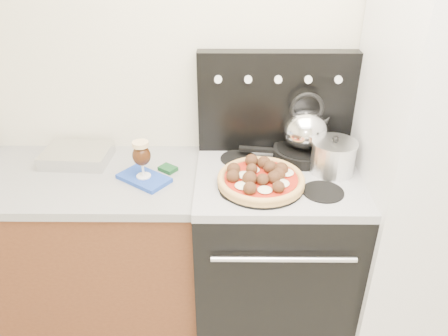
{
  "coord_description": "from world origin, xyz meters",
  "views": [
    {
      "loc": [
        -0.16,
        -0.57,
        1.95
      ],
      "look_at": [
        -0.17,
        1.05,
        1.03
      ],
      "focal_mm": 35.0,
      "sensor_mm": 36.0,
      "label": 1
    }
  ],
  "objects_px": {
    "base_cabinet": "(62,251)",
    "pizza": "(261,178)",
    "skillet": "(303,152)",
    "pizza_pan": "(261,184)",
    "stove_body": "(272,254)",
    "stock_pot": "(333,158)",
    "tea_kettle": "(305,126)",
    "beer_glass": "(142,159)",
    "fridge": "(433,172)",
    "oven_mitt": "(144,178)"
  },
  "relations": [
    {
      "from": "base_cabinet",
      "to": "pizza",
      "type": "distance_m",
      "value": 1.15
    },
    {
      "from": "skillet",
      "to": "pizza_pan",
      "type": "bearing_deg",
      "value": -129.78
    },
    {
      "from": "stove_body",
      "to": "stock_pot",
      "type": "bearing_deg",
      "value": 6.76
    },
    {
      "from": "base_cabinet",
      "to": "tea_kettle",
      "type": "xyz_separation_m",
      "value": [
        1.24,
        0.15,
        0.66
      ]
    },
    {
      "from": "skillet",
      "to": "tea_kettle",
      "type": "relative_size",
      "value": 1.22
    },
    {
      "from": "beer_glass",
      "to": "pizza",
      "type": "relative_size",
      "value": 0.47
    },
    {
      "from": "beer_glass",
      "to": "stock_pot",
      "type": "distance_m",
      "value": 0.87
    },
    {
      "from": "pizza_pan",
      "to": "skillet",
      "type": "bearing_deg",
      "value": 50.22
    },
    {
      "from": "stove_body",
      "to": "pizza",
      "type": "distance_m",
      "value": 0.54
    },
    {
      "from": "base_cabinet",
      "to": "fridge",
      "type": "bearing_deg",
      "value": -1.59
    },
    {
      "from": "oven_mitt",
      "to": "skillet",
      "type": "bearing_deg",
      "value": 14.45
    },
    {
      "from": "oven_mitt",
      "to": "beer_glass",
      "type": "relative_size",
      "value": 1.31
    },
    {
      "from": "skillet",
      "to": "tea_kettle",
      "type": "xyz_separation_m",
      "value": [
        0.0,
        0.0,
        0.14
      ]
    },
    {
      "from": "oven_mitt",
      "to": "pizza",
      "type": "distance_m",
      "value": 0.54
    },
    {
      "from": "base_cabinet",
      "to": "pizza_pan",
      "type": "relative_size",
      "value": 3.78
    },
    {
      "from": "stove_body",
      "to": "beer_glass",
      "type": "bearing_deg",
      "value": -177.92
    },
    {
      "from": "oven_mitt",
      "to": "pizza_pan",
      "type": "relative_size",
      "value": 0.62
    },
    {
      "from": "fridge",
      "to": "oven_mitt",
      "type": "xyz_separation_m",
      "value": [
        -1.32,
        0.0,
        -0.04
      ]
    },
    {
      "from": "oven_mitt",
      "to": "stock_pot",
      "type": "distance_m",
      "value": 0.88
    },
    {
      "from": "base_cabinet",
      "to": "stock_pot",
      "type": "relative_size",
      "value": 7.27
    },
    {
      "from": "tea_kettle",
      "to": "fridge",
      "type": "bearing_deg",
      "value": -22.23
    },
    {
      "from": "beer_glass",
      "to": "skillet",
      "type": "relative_size",
      "value": 0.62
    },
    {
      "from": "tea_kettle",
      "to": "base_cabinet",
      "type": "bearing_deg",
      "value": -176.14
    },
    {
      "from": "base_cabinet",
      "to": "skillet",
      "type": "relative_size",
      "value": 5.0
    },
    {
      "from": "skillet",
      "to": "oven_mitt",
      "type": "bearing_deg",
      "value": -165.55
    },
    {
      "from": "tea_kettle",
      "to": "pizza_pan",
      "type": "bearing_deg",
      "value": -132.7
    },
    {
      "from": "base_cabinet",
      "to": "oven_mitt",
      "type": "relative_size",
      "value": 6.12
    },
    {
      "from": "stove_body",
      "to": "fridge",
      "type": "height_order",
      "value": "fridge"
    },
    {
      "from": "pizza_pan",
      "to": "tea_kettle",
      "type": "relative_size",
      "value": 1.61
    },
    {
      "from": "beer_glass",
      "to": "tea_kettle",
      "type": "bearing_deg",
      "value": 14.45
    },
    {
      "from": "stove_body",
      "to": "fridge",
      "type": "relative_size",
      "value": 0.46
    },
    {
      "from": "skillet",
      "to": "base_cabinet",
      "type": "bearing_deg",
      "value": -173.23
    },
    {
      "from": "pizza_pan",
      "to": "stock_pot",
      "type": "bearing_deg",
      "value": 20.42
    },
    {
      "from": "tea_kettle",
      "to": "stock_pot",
      "type": "bearing_deg",
      "value": -54.1
    },
    {
      "from": "fridge",
      "to": "stock_pot",
      "type": "height_order",
      "value": "fridge"
    },
    {
      "from": "stove_body",
      "to": "oven_mitt",
      "type": "height_order",
      "value": "oven_mitt"
    },
    {
      "from": "fridge",
      "to": "oven_mitt",
      "type": "height_order",
      "value": "fridge"
    },
    {
      "from": "stove_body",
      "to": "oven_mitt",
      "type": "relative_size",
      "value": 3.71
    },
    {
      "from": "pizza_pan",
      "to": "tea_kettle",
      "type": "xyz_separation_m",
      "value": [
        0.22,
        0.27,
        0.16
      ]
    },
    {
      "from": "tea_kettle",
      "to": "stock_pot",
      "type": "xyz_separation_m",
      "value": [
        0.11,
        -0.14,
        -0.1
      ]
    },
    {
      "from": "stove_body",
      "to": "stock_pot",
      "type": "distance_m",
      "value": 0.61
    },
    {
      "from": "pizza",
      "to": "stock_pot",
      "type": "xyz_separation_m",
      "value": [
        0.34,
        0.13,
        0.03
      ]
    },
    {
      "from": "base_cabinet",
      "to": "pizza",
      "type": "height_order",
      "value": "pizza"
    },
    {
      "from": "stove_body",
      "to": "pizza",
      "type": "bearing_deg",
      "value": -132.18
    },
    {
      "from": "stove_body",
      "to": "skillet",
      "type": "distance_m",
      "value": 0.55
    },
    {
      "from": "pizza",
      "to": "tea_kettle",
      "type": "relative_size",
      "value": 1.61
    },
    {
      "from": "stove_body",
      "to": "fridge",
      "type": "bearing_deg",
      "value": -2.05
    },
    {
      "from": "beer_glass",
      "to": "pizza_pan",
      "type": "height_order",
      "value": "beer_glass"
    },
    {
      "from": "pizza_pan",
      "to": "skillet",
      "type": "height_order",
      "value": "skillet"
    },
    {
      "from": "base_cabinet",
      "to": "beer_glass",
      "type": "distance_m",
      "value": 0.76
    }
  ]
}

